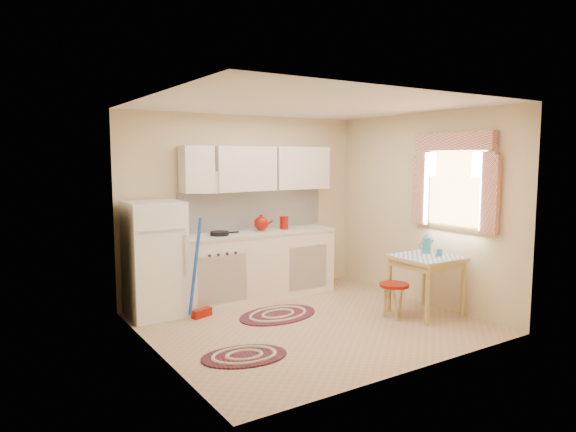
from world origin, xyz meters
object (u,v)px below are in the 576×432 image
object	(u,v)px
base_cabinets	(255,266)
fridge	(155,259)
table	(426,285)
stool	(394,301)

from	to	relation	value
base_cabinets	fridge	bearing A→B (deg)	-177.97
table	stool	distance (m)	0.47
base_cabinets	table	xyz separation A→B (m)	(1.40, -1.78, -0.08)
fridge	stool	size ratio (longest dim) A/B	3.33
stool	table	bearing A→B (deg)	-13.69
fridge	table	distance (m)	3.31
fridge	stool	bearing A→B (deg)	-34.35
fridge	table	bearing A→B (deg)	-31.64
table	stool	bearing A→B (deg)	166.31
stool	base_cabinets	bearing A→B (deg)	120.06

